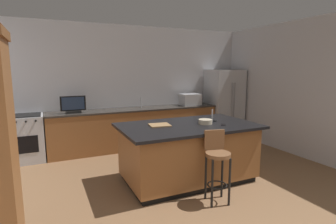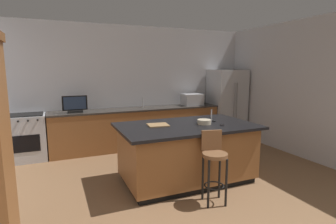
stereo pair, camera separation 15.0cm
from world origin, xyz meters
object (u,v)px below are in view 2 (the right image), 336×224
Objects in this scene: refrigerator at (226,104)px; cutting_board at (158,125)px; tv_remote at (211,121)px; tv_monitor at (75,105)px; range_oven at (26,137)px; cell_phone at (222,125)px; kitchen_island at (187,152)px; microwave at (192,100)px; fruit_bowl at (204,122)px; bar_stool_center at (214,160)px.

cutting_board is (-2.68, -1.95, 0.05)m from refrigerator.
tv_monitor is at bearing 110.31° from tv_remote.
range_oven is 2.93× the size of cutting_board.
range_oven is 6.23× the size of cell_phone.
kitchen_island is at bearing -15.05° from cutting_board.
cell_phone is at bearing -107.07° from microwave.
cutting_board is (-0.73, 0.19, -0.03)m from fruit_bowl.
bar_stool_center is 1.08m from cutting_board.
cell_phone reaches higher than kitchen_island.
kitchen_island is 14.56× the size of cell_phone.
kitchen_island is at bearing -171.48° from cell_phone.
range_oven is 5.50× the size of tv_remote.
range_oven is 4.21× the size of fruit_bowl.
tv_monitor is at bearing 119.32° from cutting_board.
range_oven is 1.87× the size of tv_monitor.
refrigerator reaches higher than tv_remote.
bar_stool_center reaches higher than cell_phone.
bar_stool_center is at bearing -61.59° from tv_monitor.
tv_monitor reaches higher than bar_stool_center.
cell_phone is (-1.72, -2.32, 0.04)m from refrigerator.
microwave is 2.78m from tv_monitor.
kitchen_island is 0.70m from tv_remote.
cell_phone is at bearing -38.31° from range_oven.
cell_phone is (0.23, -0.18, -0.03)m from fruit_bowl.
tv_remote reaches higher than cell_phone.
refrigerator is 2.89m from fruit_bowl.
refrigerator is 4.74m from range_oven.
range_oven is 2.91m from cutting_board.
kitchen_island is 0.73m from cell_phone.
tv_monitor reaches higher than cutting_board.
cutting_board is at bearing 152.54° from tv_remote.
tv_remote is (2.06, -1.99, -0.13)m from tv_monitor.
tv_monitor is (-2.78, -0.05, 0.02)m from microwave.
fruit_bowl is at bearing -113.49° from microwave.
tv_remote reaches higher than range_oven.
cutting_board is at bearing 165.64° from fruit_bowl.
kitchen_island is at bearing -40.46° from range_oven.
kitchen_island is 2.53m from microwave.
range_oven is at bearing 135.56° from cutting_board.
bar_stool_center is 3.09× the size of cutting_board.
tv_monitor is at bearing 179.95° from refrigerator.
kitchen_island is 2.66m from tv_monitor.
fruit_bowl is at bearing -38.33° from range_oven.
microwave is at bearing 176.81° from refrigerator.
tv_remote is (0.24, 0.16, -0.03)m from fruit_bowl.
refrigerator reaches higher than bar_stool_center.
range_oven is 3.78m from microwave.
cell_phone is at bearing -48.49° from tv_monitor.
kitchen_island is 2.34× the size of range_oven.
range_oven is 1.95× the size of microwave.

